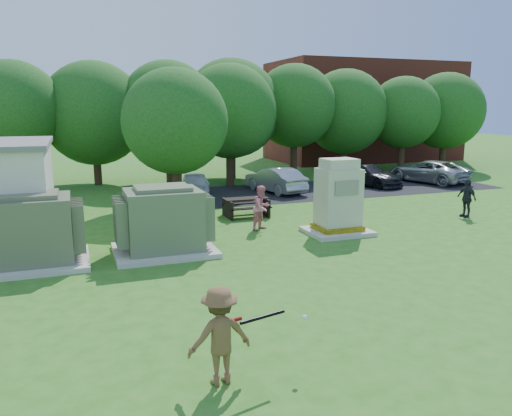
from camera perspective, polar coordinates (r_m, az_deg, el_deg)
name	(u,v)px	position (r m, az deg, el deg)	size (l,w,h in m)	color
ground	(312,291)	(12.33, 6.47, -9.43)	(120.00, 120.00, 0.00)	#2D6619
brick_building	(362,112)	(43.92, 12.07, 10.71)	(15.00, 8.00, 8.00)	maroon
parking_strip	(318,190)	(27.09, 7.04, 2.07)	(20.00, 6.00, 0.01)	#232326
transformer_left	(30,232)	(15.23, -24.37, -2.53)	(3.00, 2.40, 2.07)	beige
transformer_right	(164,222)	(15.36, -10.51, -1.57)	(3.00, 2.40, 2.07)	beige
generator_cabinet	(338,201)	(17.63, 9.37, 0.77)	(2.17, 1.78, 2.65)	beige
picnic_table	(246,205)	(20.28, -1.16, 0.36)	(1.79, 1.34, 0.76)	black
batter	(220,336)	(8.21, -4.16, -14.34)	(1.05, 0.60, 1.63)	brown
person_at_picnic	(262,208)	(18.02, 0.68, 0.03)	(0.79, 0.62, 1.62)	#D77286
person_walking_right	(466,198)	(21.88, 22.92, 1.06)	(0.91, 0.38, 1.55)	#26252B
car_white	(194,186)	(24.32, -7.07, 2.49)	(1.48, 3.69, 1.26)	white
car_silver_a	(275,180)	(26.10, 2.20, 3.24)	(1.39, 3.97, 1.31)	#A5A5A9
car_dark	(368,175)	(29.04, 12.66, 3.71)	(1.70, 4.19, 1.22)	black
car_silver_b	(428,171)	(31.24, 19.07, 3.99)	(2.19, 4.75, 1.32)	#A7A6AB
batting_equipment	(265,318)	(8.26, 0.98, -12.43)	(1.41, 0.29, 0.25)	black
tree_row	(199,111)	(29.62, -6.57, 10.94)	(41.30, 13.30, 7.30)	#47301E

